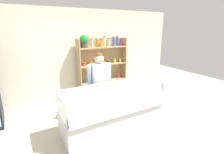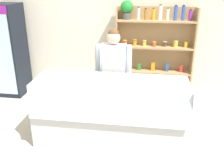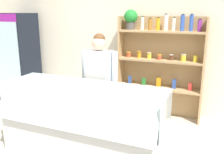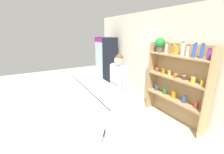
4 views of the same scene
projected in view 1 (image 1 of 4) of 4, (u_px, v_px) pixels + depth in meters
name	position (u px, v px, depth m)	size (l,w,h in m)	color
ground_plane	(110.00, 132.00, 3.79)	(12.00, 12.00, 0.00)	beige
back_wall	(75.00, 57.00, 5.14)	(6.80, 0.10, 2.70)	silver
shelving_unit	(101.00, 63.00, 5.34)	(1.56, 0.29, 1.98)	tan
deli_display_case	(113.00, 116.00, 3.81)	(2.23, 0.79, 1.01)	silver
shop_clerk	(100.00, 81.00, 4.09)	(0.59, 0.25, 1.64)	#4C4233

